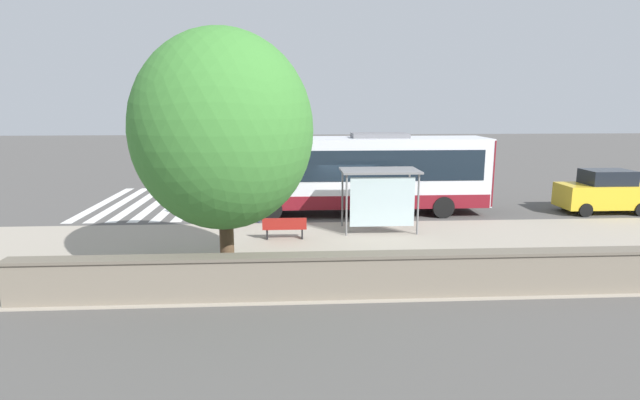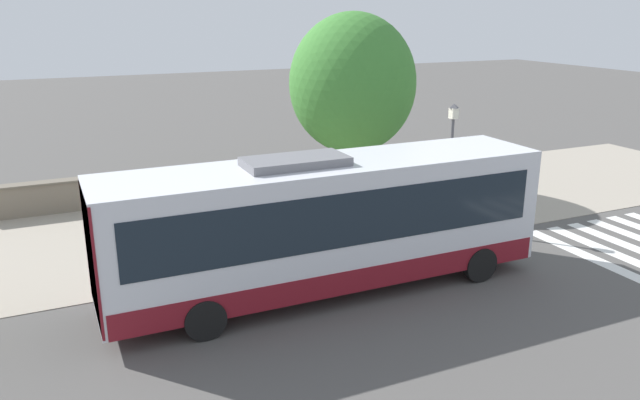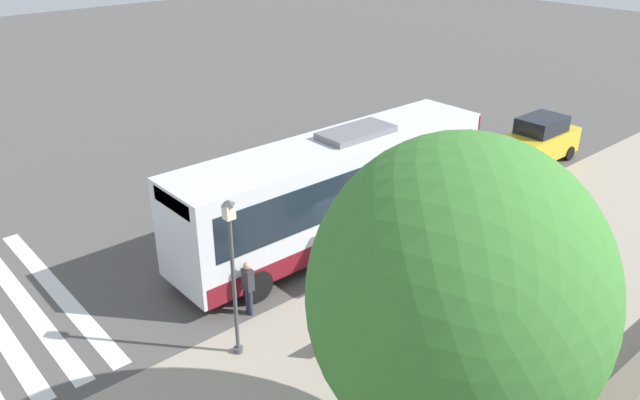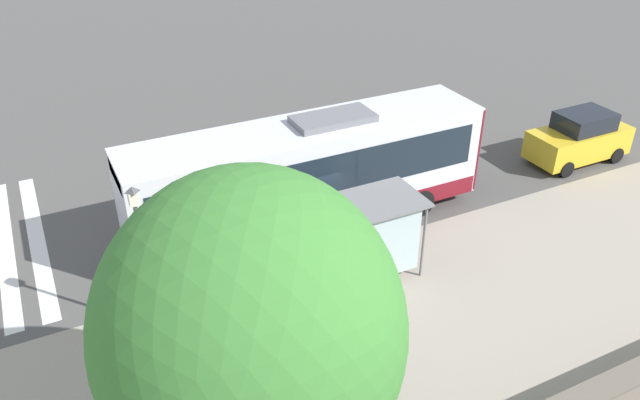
{
  "view_description": "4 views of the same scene",
  "coord_description": "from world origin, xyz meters",
  "px_view_note": "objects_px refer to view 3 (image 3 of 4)",
  "views": [
    {
      "loc": [
        -21.36,
        2.47,
        5.26
      ],
      "look_at": [
        0.43,
        1.2,
        0.94
      ],
      "focal_mm": 28.0,
      "sensor_mm": 36.0,
      "label": 1
    },
    {
      "loc": [
        15.97,
        -7.4,
        7.38
      ],
      "look_at": [
        1.89,
        -1.02,
        2.62
      ],
      "focal_mm": 35.0,
      "sensor_mm": 36.0,
      "label": 2
    },
    {
      "loc": [
        -12.06,
        11.99,
        10.47
      ],
      "look_at": [
        0.76,
        0.85,
        2.42
      ],
      "focal_mm": 35.0,
      "sensor_mm": 36.0,
      "label": 3
    },
    {
      "loc": [
        -14.32,
        6.84,
        11.59
      ],
      "look_at": [
        0.32,
        -0.45,
        1.85
      ],
      "focal_mm": 35.0,
      "sensor_mm": 36.0,
      "label": 4
    }
  ],
  "objects_px": {
    "pedestrian": "(248,284)",
    "parked_car_behind_bus": "(538,141)",
    "street_lamp_near": "(233,266)",
    "bench": "(350,330)",
    "shade_tree": "(457,296)",
    "bus_shelter": "(423,216)",
    "bus": "(336,188)"
  },
  "relations": [
    {
      "from": "shade_tree",
      "to": "bench",
      "type": "bearing_deg",
      "value": -21.28
    },
    {
      "from": "bus",
      "to": "street_lamp_near",
      "type": "xyz_separation_m",
      "value": [
        -2.81,
        5.94,
        0.62
      ]
    },
    {
      "from": "pedestrian",
      "to": "street_lamp_near",
      "type": "relative_size",
      "value": 0.38
    },
    {
      "from": "bus",
      "to": "shade_tree",
      "type": "bearing_deg",
      "value": 149.16
    },
    {
      "from": "bus",
      "to": "bus_shelter",
      "type": "xyz_separation_m",
      "value": [
        -3.48,
        -0.31,
        0.17
      ]
    },
    {
      "from": "pedestrian",
      "to": "bench",
      "type": "height_order",
      "value": "pedestrian"
    },
    {
      "from": "bus_shelter",
      "to": "street_lamp_near",
      "type": "distance_m",
      "value": 6.31
    },
    {
      "from": "parked_car_behind_bus",
      "to": "bus_shelter",
      "type": "bearing_deg",
      "value": 104.45
    },
    {
      "from": "bench",
      "to": "parked_car_behind_bus",
      "type": "height_order",
      "value": "parked_car_behind_bus"
    },
    {
      "from": "street_lamp_near",
      "to": "bench",
      "type": "bearing_deg",
      "value": -125.01
    },
    {
      "from": "bus",
      "to": "street_lamp_near",
      "type": "relative_size",
      "value": 2.72
    },
    {
      "from": "bench",
      "to": "shade_tree",
      "type": "relative_size",
      "value": 0.23
    },
    {
      "from": "bench",
      "to": "parked_car_behind_bus",
      "type": "relative_size",
      "value": 0.41
    },
    {
      "from": "bus_shelter",
      "to": "street_lamp_near",
      "type": "relative_size",
      "value": 0.72
    },
    {
      "from": "shade_tree",
      "to": "pedestrian",
      "type": "bearing_deg",
      "value": -3.85
    },
    {
      "from": "shade_tree",
      "to": "parked_car_behind_bus",
      "type": "height_order",
      "value": "shade_tree"
    },
    {
      "from": "pedestrian",
      "to": "parked_car_behind_bus",
      "type": "height_order",
      "value": "parked_car_behind_bus"
    },
    {
      "from": "shade_tree",
      "to": "parked_car_behind_bus",
      "type": "distance_m",
      "value": 19.11
    },
    {
      "from": "street_lamp_near",
      "to": "parked_car_behind_bus",
      "type": "xyz_separation_m",
      "value": [
        2.26,
        -17.64,
        -1.6
      ]
    },
    {
      "from": "bench",
      "to": "street_lamp_near",
      "type": "height_order",
      "value": "street_lamp_near"
    },
    {
      "from": "bench",
      "to": "bus",
      "type": "bearing_deg",
      "value": -38.46
    },
    {
      "from": "pedestrian",
      "to": "bench",
      "type": "relative_size",
      "value": 0.99
    },
    {
      "from": "bench",
      "to": "shade_tree",
      "type": "bearing_deg",
      "value": 158.72
    },
    {
      "from": "shade_tree",
      "to": "parked_car_behind_bus",
      "type": "xyz_separation_m",
      "value": [
        8.2,
        -16.92,
        -3.45
      ]
    },
    {
      "from": "bus",
      "to": "street_lamp_near",
      "type": "distance_m",
      "value": 6.6
    },
    {
      "from": "bus",
      "to": "bench",
      "type": "relative_size",
      "value": 7.02
    },
    {
      "from": "bench",
      "to": "bus_shelter",
      "type": "bearing_deg",
      "value": -75.53
    },
    {
      "from": "bus",
      "to": "pedestrian",
      "type": "relative_size",
      "value": 7.11
    },
    {
      "from": "bus",
      "to": "shade_tree",
      "type": "distance_m",
      "value": 10.47
    },
    {
      "from": "parked_car_behind_bus",
      "to": "shade_tree",
      "type": "bearing_deg",
      "value": 115.84
    },
    {
      "from": "pedestrian",
      "to": "parked_car_behind_bus",
      "type": "distance_m",
      "value": 16.47
    },
    {
      "from": "bus",
      "to": "bus_shelter",
      "type": "distance_m",
      "value": 3.5
    }
  ]
}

